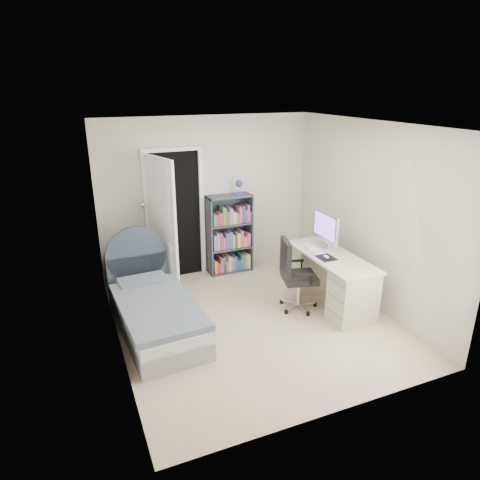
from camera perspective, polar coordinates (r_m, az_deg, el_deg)
name	(u,v)px	position (r m, az deg, el deg)	size (l,w,h in m)	color
room_shell	(256,231)	(5.18, 2.11, 1.18)	(3.50, 3.70, 2.60)	tan
door	(167,221)	(6.40, -9.75, 2.57)	(0.92, 0.81, 2.06)	black
bed	(155,311)	(5.53, -11.31, -9.23)	(0.96, 1.87, 1.13)	gray
nightstand	(121,266)	(6.57, -15.52, -3.32)	(0.41, 0.41, 0.61)	tan
floor_lamp	(144,251)	(6.66, -12.65, -1.50)	(0.19, 0.19, 1.30)	silver
bookcase	(230,237)	(6.94, -1.33, 0.42)	(0.72, 0.31, 1.52)	#3A454F
desk	(329,277)	(6.09, 11.84, -4.85)	(0.60, 1.51, 1.24)	beige
office_chair	(294,272)	(5.82, 7.18, -4.19)	(0.55, 0.57, 1.00)	silver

